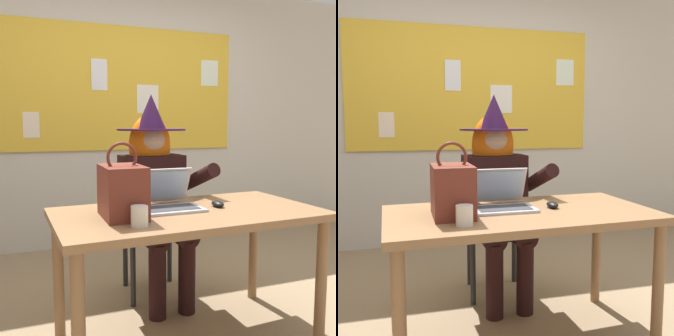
# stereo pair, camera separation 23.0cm
# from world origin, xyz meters

# --- Properties ---
(ground_plane) EXTENTS (24.00, 24.00, 0.00)m
(ground_plane) POSITION_xyz_m (0.00, 0.00, 0.00)
(ground_plane) COLOR #937A5B
(wall_back_bulletin) EXTENTS (5.88, 2.13, 2.62)m
(wall_back_bulletin) POSITION_xyz_m (-0.00, 1.90, 1.33)
(wall_back_bulletin) COLOR beige
(wall_back_bulletin) RESTS_ON ground
(desk_main) EXTENTS (1.46, 0.81, 0.74)m
(desk_main) POSITION_xyz_m (-0.08, -0.04, 0.65)
(desk_main) COLOR #8E6642
(desk_main) RESTS_ON ground
(chair_at_desk) EXTENTS (0.46, 0.46, 0.92)m
(chair_at_desk) POSITION_xyz_m (-0.06, 0.69, 0.52)
(chair_at_desk) COLOR black
(chair_at_desk) RESTS_ON ground
(person_costumed) EXTENTS (0.61, 0.71, 1.41)m
(person_costumed) POSITION_xyz_m (-0.07, 0.57, 0.80)
(person_costumed) COLOR black
(person_costumed) RESTS_ON ground
(laptop) EXTENTS (0.34, 0.33, 0.22)m
(laptop) POSITION_xyz_m (-0.17, 0.05, 0.79)
(laptop) COLOR #B7B7BC
(laptop) RESTS_ON desk_main
(computer_mouse) EXTENTS (0.06, 0.11, 0.03)m
(computer_mouse) POSITION_xyz_m (0.11, -0.01, 0.76)
(computer_mouse) COLOR black
(computer_mouse) RESTS_ON desk_main
(handbag) EXTENTS (0.20, 0.30, 0.38)m
(handbag) POSITION_xyz_m (-0.45, -0.07, 0.87)
(handbag) COLOR maroon
(handbag) RESTS_ON desk_main
(coffee_mug) EXTENTS (0.08, 0.08, 0.09)m
(coffee_mug) POSITION_xyz_m (-0.42, -0.27, 0.79)
(coffee_mug) COLOR silver
(coffee_mug) RESTS_ON desk_main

